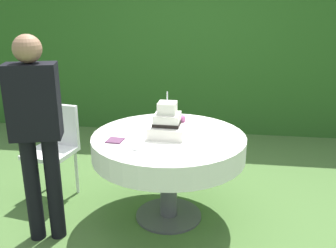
{
  "coord_description": "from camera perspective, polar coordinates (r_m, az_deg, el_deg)",
  "views": [
    {
      "loc": [
        0.4,
        -2.87,
        1.81
      ],
      "look_at": [
        -0.01,
        -0.01,
        0.86
      ],
      "focal_mm": 40.01,
      "sensor_mm": 36.0,
      "label": 1
    }
  ],
  "objects": [
    {
      "name": "ground_plane",
      "position": [
        3.41,
        0.1,
        -13.81
      ],
      "size": [
        20.0,
        20.0,
        0.0
      ],
      "primitive_type": "plane",
      "color": "#476B33"
    },
    {
      "name": "foliage_hedge",
      "position": [
        5.42,
        3.82,
        11.23
      ],
      "size": [
        6.78,
        0.45,
        2.31
      ],
      "primitive_type": "cube",
      "color": "#28561E",
      "rests_on": "ground_plane"
    },
    {
      "name": "cake_table",
      "position": [
        3.12,
        0.11,
        -3.6
      ],
      "size": [
        1.27,
        1.27,
        0.76
      ],
      "color": "#4C4C51",
      "rests_on": "ground_plane"
    },
    {
      "name": "wedding_cake",
      "position": [
        3.04,
        -0.05,
        0.04
      ],
      "size": [
        0.3,
        0.3,
        0.37
      ],
      "color": "white",
      "rests_on": "cake_table"
    },
    {
      "name": "serving_plate_near",
      "position": [
        3.29,
        6.52,
        -0.43
      ],
      "size": [
        0.12,
        0.12,
        0.01
      ],
      "primitive_type": "cylinder",
      "color": "white",
      "rests_on": "cake_table"
    },
    {
      "name": "serving_plate_far",
      "position": [
        3.09,
        6.1,
        -1.65
      ],
      "size": [
        0.11,
        0.11,
        0.01
      ],
      "primitive_type": "cylinder",
      "color": "white",
      "rests_on": "cake_table"
    },
    {
      "name": "serving_plate_left",
      "position": [
        2.81,
        -4.5,
        -3.67
      ],
      "size": [
        0.1,
        0.1,
        0.01
      ],
      "primitive_type": "cylinder",
      "color": "white",
      "rests_on": "cake_table"
    },
    {
      "name": "serving_plate_right",
      "position": [
        3.25,
        -6.87,
        -0.68
      ],
      "size": [
        0.12,
        0.12,
        0.01
      ],
      "primitive_type": "cylinder",
      "color": "white",
      "rests_on": "cake_table"
    },
    {
      "name": "napkin_stack",
      "position": [
        2.98,
        -8.05,
        -2.49
      ],
      "size": [
        0.13,
        0.13,
        0.01
      ],
      "primitive_type": "cube",
      "rotation": [
        0.0,
        0.0,
        -0.1
      ],
      "color": "#603856",
      "rests_on": "cake_table"
    },
    {
      "name": "garden_chair",
      "position": [
        3.69,
        -16.89,
        -2.74
      ],
      "size": [
        0.46,
        0.46,
        0.89
      ],
      "color": "white",
      "rests_on": "ground_plane"
    },
    {
      "name": "standing_person",
      "position": [
        2.91,
        -19.41,
        -0.52
      ],
      "size": [
        0.4,
        0.29,
        1.6
      ],
      "color": "black",
      "rests_on": "ground_plane"
    }
  ]
}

